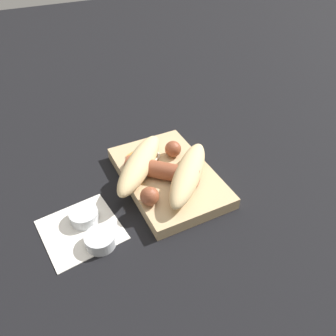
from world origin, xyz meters
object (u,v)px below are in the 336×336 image
(condiment_cup_near, at_px, (84,217))
(food_tray, at_px, (168,176))
(sausage, at_px, (162,171))
(bread_roll, at_px, (163,169))
(condiment_cup_far, at_px, (100,240))

(condiment_cup_near, bearing_deg, food_tray, -81.21)
(food_tray, xyz_separation_m, sausage, (-0.01, 0.02, 0.03))
(bread_roll, height_order, condiment_cup_far, bread_roll)
(bread_roll, height_order, sausage, bread_roll)
(bread_roll, distance_m, condiment_cup_far, 0.18)
(bread_roll, bearing_deg, food_tray, -54.32)
(condiment_cup_near, height_order, condiment_cup_far, same)
(condiment_cup_near, bearing_deg, condiment_cup_far, -171.21)
(food_tray, distance_m, sausage, 0.03)
(sausage, bearing_deg, condiment_cup_far, 117.91)
(food_tray, height_order, sausage, sausage)
(sausage, bearing_deg, bread_roll, -125.73)
(sausage, height_order, condiment_cup_near, sausage)
(condiment_cup_far, bearing_deg, bread_roll, -62.79)
(food_tray, bearing_deg, sausage, 119.03)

